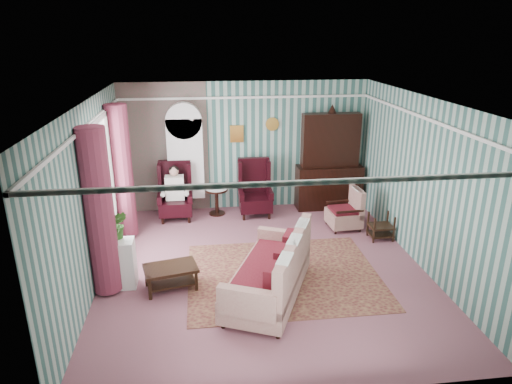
{
  "coord_description": "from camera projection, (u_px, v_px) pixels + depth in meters",
  "views": [
    {
      "loc": [
        -1.0,
        -7.01,
        3.92
      ],
      "look_at": [
        -0.06,
        0.6,
        1.2
      ],
      "focal_mm": 32.0,
      "sensor_mm": 36.0,
      "label": 1
    }
  ],
  "objects": [
    {
      "name": "floor",
      "position": [
        264.0,
        268.0,
        7.98
      ],
      "size": [
        6.0,
        6.0,
        0.0
      ],
      "primitive_type": "plane",
      "color": "#8B505A",
      "rests_on": "ground"
    },
    {
      "name": "room_shell",
      "position": [
        225.0,
        155.0,
        7.4
      ],
      "size": [
        5.53,
        6.02,
        2.91
      ],
      "color": "#356159",
      "rests_on": "ground"
    },
    {
      "name": "bookcase",
      "position": [
        186.0,
        164.0,
        10.11
      ],
      "size": [
        0.8,
        0.28,
        2.24
      ],
      "primitive_type": "cube",
      "color": "silver",
      "rests_on": "floor"
    },
    {
      "name": "dresser_hutch",
      "position": [
        330.0,
        159.0,
        10.35
      ],
      "size": [
        1.5,
        0.56,
        2.36
      ],
      "primitive_type": "cube",
      "color": "black",
      "rests_on": "floor"
    },
    {
      "name": "wingback_left",
      "position": [
        175.0,
        192.0,
        9.88
      ],
      "size": [
        0.76,
        0.8,
        1.25
      ],
      "primitive_type": "cube",
      "color": "black",
      "rests_on": "floor"
    },
    {
      "name": "wingback_right",
      "position": [
        255.0,
        189.0,
        10.08
      ],
      "size": [
        0.76,
        0.8,
        1.25
      ],
      "primitive_type": "cube",
      "color": "black",
      "rests_on": "floor"
    },
    {
      "name": "seated_woman",
      "position": [
        175.0,
        193.0,
        9.89
      ],
      "size": [
        0.44,
        0.4,
        1.18
      ],
      "primitive_type": null,
      "color": "beige",
      "rests_on": "floor"
    },
    {
      "name": "round_side_table",
      "position": [
        217.0,
        202.0,
        10.23
      ],
      "size": [
        0.5,
        0.5,
        0.6
      ],
      "primitive_type": "cylinder",
      "color": "black",
      "rests_on": "floor"
    },
    {
      "name": "nest_table",
      "position": [
        381.0,
        226.0,
        9.02
      ],
      "size": [
        0.45,
        0.38,
        0.54
      ],
      "primitive_type": "cube",
      "color": "black",
      "rests_on": "floor"
    },
    {
      "name": "plant_stand",
      "position": [
        118.0,
        264.0,
        7.29
      ],
      "size": [
        0.55,
        0.35,
        0.8
      ],
      "primitive_type": "cube",
      "color": "silver",
      "rests_on": "floor"
    },
    {
      "name": "rug",
      "position": [
        283.0,
        275.0,
        7.73
      ],
      "size": [
        3.2,
        2.6,
        0.01
      ],
      "primitive_type": "cube",
      "color": "#501C1A",
      "rests_on": "floor"
    },
    {
      "name": "sofa",
      "position": [
        268.0,
        271.0,
        6.96
      ],
      "size": [
        1.8,
        2.36,
        0.92
      ],
      "primitive_type": "cube",
      "rotation": [
        0.0,
        0.0,
        1.16
      ],
      "color": "#BDB692",
      "rests_on": "floor"
    },
    {
      "name": "floral_armchair",
      "position": [
        344.0,
        205.0,
        9.43
      ],
      "size": [
        0.9,
        0.77,
        1.02
      ],
      "primitive_type": "cube",
      "rotation": [
        0.0,
        0.0,
        1.64
      ],
      "color": "beige",
      "rests_on": "floor"
    },
    {
      "name": "coffee_table",
      "position": [
        171.0,
        278.0,
        7.28
      ],
      "size": [
        0.92,
        0.7,
        0.39
      ],
      "primitive_type": "cube",
      "rotation": [
        0.0,
        0.0,
        0.22
      ],
      "color": "black",
      "rests_on": "floor"
    },
    {
      "name": "potted_plant_a",
      "position": [
        111.0,
        229.0,
        7.03
      ],
      "size": [
        0.48,
        0.44,
        0.46
      ],
      "primitive_type": "imported",
      "rotation": [
        0.0,
        0.0,
        0.21
      ],
      "color": "#20591B",
      "rests_on": "plant_stand"
    },
    {
      "name": "potted_plant_b",
      "position": [
        119.0,
        225.0,
        7.18
      ],
      "size": [
        0.26,
        0.21,
        0.46
      ],
      "primitive_type": "imported",
      "rotation": [
        0.0,
        0.0,
        -0.02
      ],
      "color": "#1E551A",
      "rests_on": "plant_stand"
    },
    {
      "name": "potted_plant_c",
      "position": [
        108.0,
        229.0,
        7.09
      ],
      "size": [
        0.3,
        0.3,
        0.42
      ],
      "primitive_type": "imported",
      "rotation": [
        0.0,
        0.0,
        -0.36
      ],
      "color": "#214D18",
      "rests_on": "plant_stand"
    }
  ]
}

